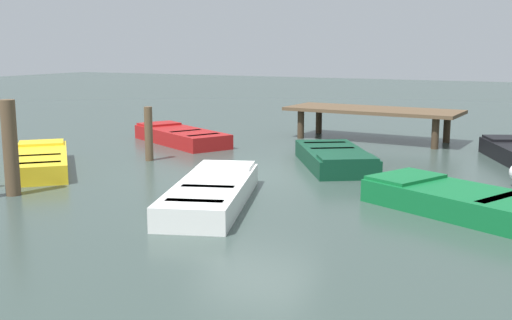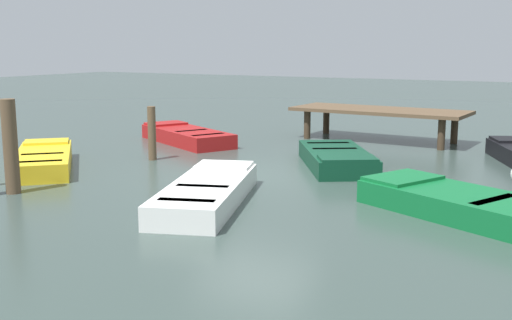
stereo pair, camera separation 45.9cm
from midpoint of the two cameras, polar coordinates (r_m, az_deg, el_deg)
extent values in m
plane|color=#33423D|center=(13.72, 0.96, -1.44)|extent=(80.00, 80.00, 0.00)
cube|color=brown|center=(19.00, 11.77, 4.38)|extent=(5.19, 2.22, 0.10)
cylinder|color=#3C2E20|center=(19.11, 18.14, 2.69)|extent=(0.20, 0.20, 0.85)
cylinder|color=#3C2E20|center=(17.83, 17.11, 2.22)|extent=(0.20, 0.20, 0.85)
cylinder|color=#3C2E20|center=(20.44, 7.00, 3.59)|extent=(0.20, 0.20, 0.85)
cylinder|color=#3C2E20|center=(19.24, 5.33, 3.20)|extent=(0.20, 0.20, 0.85)
cube|color=gold|center=(15.18, -17.80, -0.03)|extent=(3.25, 3.35, 0.40)
cube|color=#4C3319|center=(15.15, -17.83, 0.49)|extent=(2.70, 2.79, 0.04)
cube|color=gold|center=(16.49, -17.64, 1.58)|extent=(1.29, 1.28, 0.06)
cube|color=#42301E|center=(14.89, -17.88, 0.48)|extent=(0.80, 0.77, 0.04)
cube|color=#42301E|center=(13.94, -18.05, -0.18)|extent=(0.80, 0.77, 0.04)
cube|color=#0C3823|center=(14.83, 8.14, 0.13)|extent=(2.83, 3.44, 0.40)
cube|color=maroon|center=(14.80, 8.16, 0.66)|extent=(2.33, 2.88, 0.04)
cube|color=#0C3823|center=(13.58, 9.23, 0.15)|extent=(1.40, 1.24, 0.06)
cube|color=maroon|center=(15.03, 7.98, 0.97)|extent=(1.00, 0.72, 0.04)
cube|color=maroon|center=(15.89, 7.35, 1.49)|extent=(1.00, 0.72, 0.04)
cube|color=maroon|center=(18.36, -5.54, 2.15)|extent=(3.71, 2.78, 0.40)
cube|color=black|center=(18.34, -5.54, 2.58)|extent=(3.11, 2.29, 0.04)
cube|color=maroon|center=(19.55, -7.46, 3.29)|extent=(1.22, 1.37, 0.06)
cube|color=black|center=(18.10, -5.15, 2.62)|extent=(0.64, 0.96, 0.04)
cube|color=black|center=(17.26, -3.60, 2.26)|extent=(0.64, 0.96, 0.04)
cube|color=#0F602D|center=(10.97, 20.44, -4.05)|extent=(4.22, 3.01, 0.40)
cube|color=orange|center=(10.94, 20.49, -3.33)|extent=(3.54, 2.47, 0.04)
cube|color=#0F602D|center=(11.81, 14.21, -1.57)|extent=(1.35, 1.55, 0.06)
cube|color=#B06E1E|center=(10.78, 21.83, -3.41)|extent=(0.66, 1.10, 0.04)
cube|color=silver|center=(11.28, -3.33, -3.01)|extent=(2.33, 3.93, 0.40)
cube|color=#334772|center=(11.25, -3.33, -2.32)|extent=(1.90, 3.32, 0.04)
cube|color=silver|center=(12.63, -1.88, -0.49)|extent=(1.28, 1.13, 0.06)
cube|color=navy|center=(10.97, -3.66, -2.43)|extent=(0.94, 0.49, 0.04)
cube|color=navy|center=(10.00, -4.99, -3.72)|extent=(0.94, 0.49, 0.04)
cylinder|color=brown|center=(15.68, -8.55, 2.39)|extent=(0.20, 0.20, 1.33)
cylinder|color=brown|center=(12.75, -20.33, 1.13)|extent=(0.28, 0.28, 1.81)
camera|label=1|loc=(0.23, -89.04, 0.18)|focal=44.32mm
camera|label=2|loc=(0.23, 90.96, -0.18)|focal=44.32mm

